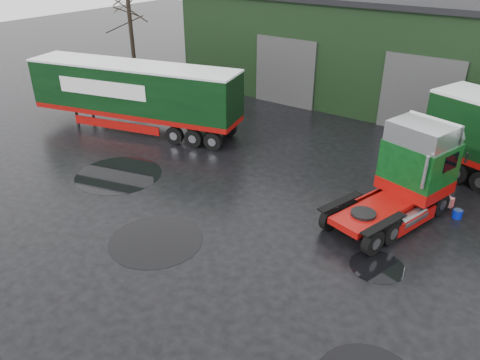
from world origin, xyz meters
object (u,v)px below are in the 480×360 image
object	(u,v)px
hero_tractor	(392,179)
tree_left	(130,20)
trailer_left	(135,98)
wash_bucket	(457,214)
warehouse	(453,52)

from	to	relation	value
hero_tractor	tree_left	distance (m)	22.38
trailer_left	wash_bucket	world-z (taller)	trailer_left
hero_tractor	wash_bucket	world-z (taller)	hero_tractor
trailer_left	wash_bucket	distance (m)	16.28
warehouse	wash_bucket	bearing A→B (deg)	-73.65
trailer_left	tree_left	xyz separation A→B (m)	(-6.83, 6.34, 2.46)
warehouse	trailer_left	distance (m)	18.86
trailer_left	wash_bucket	bearing A→B (deg)	-101.75
warehouse	hero_tractor	bearing A→B (deg)	-82.89
warehouse	tree_left	xyz separation A→B (m)	(-19.00, -8.00, 1.09)
wash_bucket	warehouse	bearing A→B (deg)	106.35
hero_tractor	trailer_left	world-z (taller)	trailer_left
tree_left	wash_bucket	bearing A→B (deg)	-13.89
hero_tractor	trailer_left	distance (m)	14.15
warehouse	tree_left	bearing A→B (deg)	-157.17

